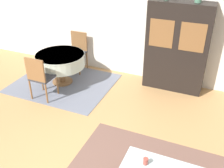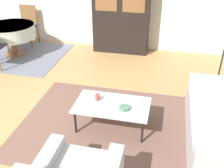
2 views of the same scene
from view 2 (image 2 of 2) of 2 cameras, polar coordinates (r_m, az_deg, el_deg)
name	(u,v)px [view 2 (image 2 of 2)]	position (r m, az deg, el deg)	size (l,w,h in m)	color
ground_plane	(20,129)	(4.26, -19.31, -9.23)	(14.00, 14.00, 0.00)	tan
area_rug	(107,125)	(4.09, -1.02, -8.89)	(2.66, 2.14, 0.01)	brown
dining_rug	(16,55)	(6.82, -20.10, 5.95)	(2.28, 1.88, 0.01)	slate
coffee_table	(112,107)	(3.85, 0.00, -4.94)	(1.09, 0.64, 0.39)	black
display_cabinet	(121,11)	(6.38, 2.05, 15.52)	(1.32, 0.44, 1.96)	black
dining_table	(11,32)	(6.69, -21.19, 10.61)	(1.13, 1.13, 0.72)	brown
dining_chair_far	(27,23)	(7.32, -17.95, 12.62)	(0.44, 0.44, 0.98)	brown
cup	(97,97)	(3.92, -3.19, -2.86)	(0.07, 0.07, 0.10)	#9E4238
bowl	(125,108)	(3.74, 2.74, -5.16)	(0.16, 0.16, 0.04)	#4C7A60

